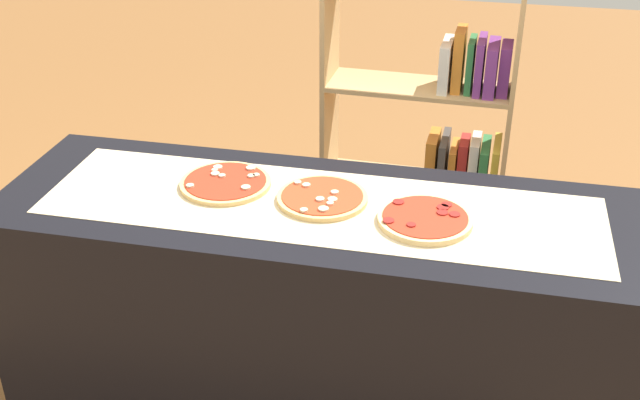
{
  "coord_description": "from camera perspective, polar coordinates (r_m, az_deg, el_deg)",
  "views": [
    {
      "loc": [
        0.45,
        -2.04,
        2.06
      ],
      "look_at": [
        0.0,
        0.0,
        0.91
      ],
      "focal_mm": 44.27,
      "sensor_mm": 36.0,
      "label": 1
    }
  ],
  "objects": [
    {
      "name": "bookshelf",
      "position": [
        3.41,
        8.59,
        4.33
      ],
      "size": [
        0.79,
        0.3,
        1.35
      ],
      "color": "tan",
      "rests_on": "ground_plane"
    },
    {
      "name": "pizza_mushroom_0",
      "position": [
        2.53,
        -6.84,
        1.25
      ],
      "size": [
        0.29,
        0.29,
        0.02
      ],
      "color": "#DBB26B",
      "rests_on": "parchment_paper"
    },
    {
      "name": "parchment_paper",
      "position": [
        2.4,
        0.0,
        -0.4
      ],
      "size": [
        1.7,
        0.46,
        0.0
      ],
      "primitive_type": "cube",
      "color": "beige",
      "rests_on": "counter"
    },
    {
      "name": "pizza_pepperoni_2",
      "position": [
        2.32,
        7.6,
        -1.37
      ],
      "size": [
        0.28,
        0.28,
        0.02
      ],
      "color": "#E5C17F",
      "rests_on": "parchment_paper"
    },
    {
      "name": "pizza_mushroom_1",
      "position": [
        2.42,
        0.16,
        0.17
      ],
      "size": [
        0.28,
        0.28,
        0.02
      ],
      "color": "#DBB26B",
      "rests_on": "parchment_paper"
    },
    {
      "name": "counter",
      "position": [
        2.64,
        0.0,
        -8.89
      ],
      "size": [
        2.01,
        0.65,
        0.89
      ],
      "primitive_type": "cube",
      "color": "black",
      "rests_on": "ground_plane"
    }
  ]
}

